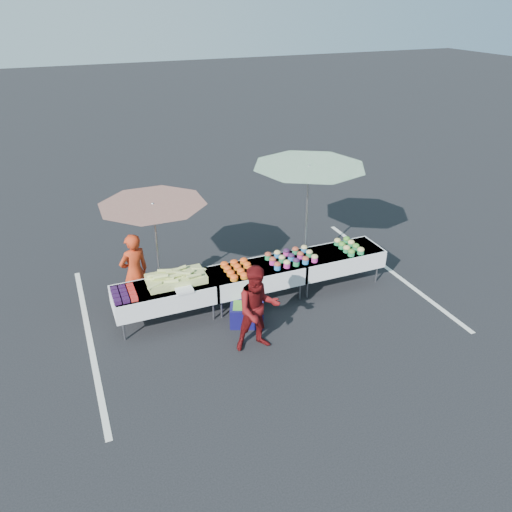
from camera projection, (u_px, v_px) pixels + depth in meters
name	position (u px, v px, depth m)	size (l,w,h in m)	color
ground	(256.00, 300.00, 9.92)	(80.00, 80.00, 0.00)	black
stripe_left	(89.00, 338.00, 8.83)	(0.10, 5.00, 0.00)	silver
stripe_right	(390.00, 270.00, 11.00)	(0.10, 5.00, 0.00)	silver
table_left	(164.00, 294.00, 9.04)	(1.86, 0.81, 0.75)	white
table_center	(256.00, 275.00, 9.64)	(1.86, 0.81, 0.75)	white
table_right	(337.00, 258.00, 10.25)	(1.86, 0.81, 0.75)	white
berry_punnets	(124.00, 294.00, 8.65)	(0.40, 0.54, 0.08)	black
corn_pile	(176.00, 278.00, 9.03)	(1.16, 0.57, 0.26)	#CAD06A
plastic_bags	(184.00, 290.00, 8.80)	(0.30, 0.25, 0.05)	white
carrot_bowls	(239.00, 269.00, 9.42)	(0.55, 0.69, 0.11)	#CB6B16
potato_cups	(291.00, 257.00, 9.78)	(0.94, 0.58, 0.16)	#2771B8
bean_baskets	(349.00, 246.00, 10.22)	(0.36, 0.68, 0.15)	#21874A
vendor	(135.00, 272.00, 9.33)	(0.57, 0.37, 1.56)	#BB3315
customer	(258.00, 309.00, 8.26)	(0.76, 0.59, 1.57)	#580D0E
umbrella_left	(153.00, 212.00, 9.13)	(2.62, 2.62, 2.05)	black
umbrella_right	(309.00, 175.00, 10.07)	(2.57, 2.57, 2.38)	black
storage_bin	(247.00, 314.00, 9.14)	(0.73, 0.64, 0.40)	#100E46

